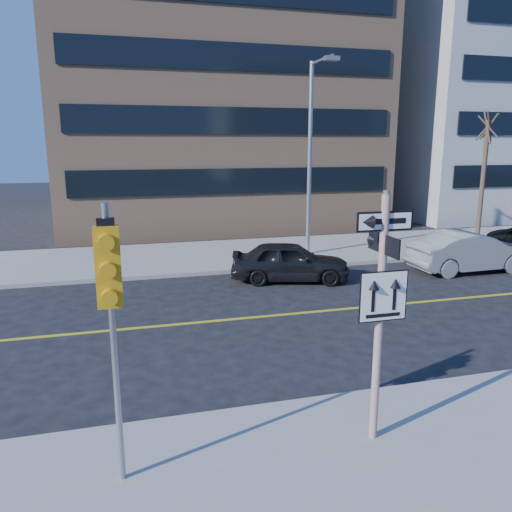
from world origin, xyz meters
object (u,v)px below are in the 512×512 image
object	(u,v)px
parked_car_a	(290,261)
streetlight_a	(312,147)
parked_car_b	(470,252)
traffic_signal	(110,290)
sign_pole	(380,305)
street_tree_west	(488,130)

from	to	relation	value
parked_car_a	streetlight_a	distance (m)	5.58
parked_car_b	streetlight_a	world-z (taller)	streetlight_a
parked_car_b	streetlight_a	bearing A→B (deg)	53.44
parked_car_b	streetlight_a	size ratio (longest dim) A/B	0.60
traffic_signal	streetlight_a	xyz separation A→B (m)	(8.00, 13.42, 1.73)
traffic_signal	streetlight_a	distance (m)	15.72
parked_car_a	parked_car_b	size ratio (longest dim) A/B	0.89
parked_car_a	parked_car_b	bearing A→B (deg)	-78.74
sign_pole	streetlight_a	world-z (taller)	streetlight_a
traffic_signal	parked_car_a	xyz separation A→B (m)	(5.97, 10.14, -2.31)
parked_car_b	street_tree_west	xyz separation A→B (m)	(3.83, 4.34, 4.74)
traffic_signal	parked_car_a	distance (m)	11.99
traffic_signal	streetlight_a	size ratio (longest dim) A/B	0.50
streetlight_a	traffic_signal	bearing A→B (deg)	-120.80
traffic_signal	streetlight_a	bearing A→B (deg)	59.20
sign_pole	parked_car_b	bearing A→B (deg)	45.93
sign_pole	street_tree_west	size ratio (longest dim) A/B	0.64
parked_car_b	parked_car_a	bearing A→B (deg)	85.58
traffic_signal	street_tree_west	size ratio (longest dim) A/B	0.63
sign_pole	traffic_signal	distance (m)	4.05
parked_car_a	sign_pole	bearing A→B (deg)	-175.78
parked_car_a	parked_car_b	world-z (taller)	parked_car_b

